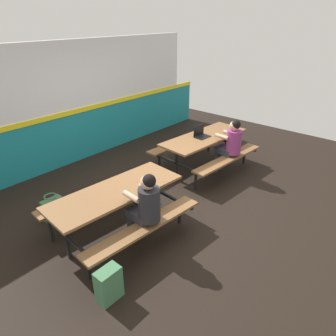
% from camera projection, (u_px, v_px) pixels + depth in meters
% --- Properties ---
extents(ground_plane, '(10.00, 10.00, 0.02)m').
position_uv_depth(ground_plane, '(167.00, 194.00, 5.86)').
color(ground_plane, black).
extents(accent_backdrop, '(8.00, 0.14, 2.60)m').
position_uv_depth(accent_backdrop, '(78.00, 105.00, 6.80)').
color(accent_backdrop, teal).
rests_on(accent_backdrop, ground).
extents(picnic_table_left, '(2.09, 1.70, 0.74)m').
position_uv_depth(picnic_table_left, '(116.00, 200.00, 4.58)').
color(picnic_table_left, brown).
rests_on(picnic_table_left, ground).
extents(picnic_table_right, '(2.09, 1.70, 0.74)m').
position_uv_depth(picnic_table_right, '(204.00, 143.00, 6.58)').
color(picnic_table_right, brown).
rests_on(picnic_table_right, ground).
extents(student_nearer, '(0.38, 0.53, 1.21)m').
position_uv_depth(student_nearer, '(146.00, 205.00, 4.23)').
color(student_nearer, '#2D2D38').
rests_on(student_nearer, ground).
extents(student_further, '(0.38, 0.53, 1.21)m').
position_uv_depth(student_further, '(230.00, 143.00, 6.26)').
color(student_further, '#2D2D38').
rests_on(student_further, ground).
extents(laptop_dark, '(0.34, 0.24, 0.22)m').
position_uv_depth(laptop_dark, '(201.00, 135.00, 6.47)').
color(laptop_dark, black).
rests_on(laptop_dark, picnic_table_right).
extents(backpack_dark, '(0.30, 0.22, 0.44)m').
position_uv_depth(backpack_dark, '(108.00, 285.00, 3.60)').
color(backpack_dark, '#3F724C').
rests_on(backpack_dark, ground).
extents(tote_bag_bright, '(0.34, 0.21, 0.43)m').
position_uv_depth(tote_bag_bright, '(53.00, 208.00, 5.07)').
color(tote_bag_bright, '#3F724C').
rests_on(tote_bag_bright, ground).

